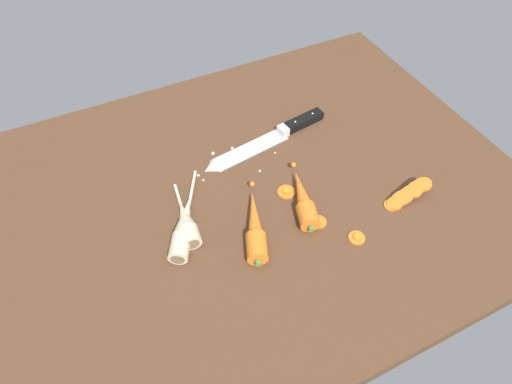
{
  "coord_description": "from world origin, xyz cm",
  "views": [
    {
      "loc": [
        -26.96,
        -57.46,
        75.35
      ],
      "look_at": [
        0.0,
        -2.0,
        1.5
      ],
      "focal_mm": 30.83,
      "sensor_mm": 36.0,
      "label": 1
    }
  ],
  "objects_px": {
    "carrot_slice_stray_mid": "(319,221)",
    "parsnip_mid_left": "(184,227)",
    "carrot_slice_stray_near": "(357,237)",
    "carrot_slice_stray_far": "(286,191)",
    "whole_carrot": "(255,227)",
    "carrot_slice_stack": "(408,194)",
    "whole_carrot_second": "(303,200)",
    "chefs_knife": "(264,141)",
    "parsnip_front": "(186,223)"
  },
  "relations": [
    {
      "from": "whole_carrot_second",
      "to": "carrot_slice_stray_far",
      "type": "distance_m",
      "value": 0.05
    },
    {
      "from": "parsnip_front",
      "to": "carrot_slice_stray_near",
      "type": "xyz_separation_m",
      "value": [
        0.3,
        -0.18,
        -0.02
      ]
    },
    {
      "from": "whole_carrot_second",
      "to": "carrot_slice_stray_far",
      "type": "height_order",
      "value": "whole_carrot_second"
    },
    {
      "from": "whole_carrot_second",
      "to": "carrot_slice_stack",
      "type": "relative_size",
      "value": 1.57
    },
    {
      "from": "chefs_knife",
      "to": "carrot_slice_stray_far",
      "type": "height_order",
      "value": "chefs_knife"
    },
    {
      "from": "carrot_slice_stray_mid",
      "to": "whole_carrot",
      "type": "bearing_deg",
      "value": 165.62
    },
    {
      "from": "parsnip_front",
      "to": "carrot_slice_stray_near",
      "type": "relative_size",
      "value": 4.98
    },
    {
      "from": "whole_carrot_second",
      "to": "carrot_slice_stray_mid",
      "type": "distance_m",
      "value": 0.06
    },
    {
      "from": "whole_carrot_second",
      "to": "whole_carrot",
      "type": "bearing_deg",
      "value": -171.36
    },
    {
      "from": "carrot_slice_stray_far",
      "to": "whole_carrot_second",
      "type": "bearing_deg",
      "value": -74.66
    },
    {
      "from": "parsnip_front",
      "to": "carrot_slice_stray_far",
      "type": "bearing_deg",
      "value": -1.03
    },
    {
      "from": "carrot_slice_stray_near",
      "to": "parsnip_mid_left",
      "type": "bearing_deg",
      "value": 151.69
    },
    {
      "from": "carrot_slice_stack",
      "to": "carrot_slice_stray_far",
      "type": "relative_size",
      "value": 2.94
    },
    {
      "from": "parsnip_front",
      "to": "whole_carrot",
      "type": "bearing_deg",
      "value": -30.85
    },
    {
      "from": "parsnip_mid_left",
      "to": "carrot_slice_stray_mid",
      "type": "height_order",
      "value": "parsnip_mid_left"
    },
    {
      "from": "carrot_slice_stray_mid",
      "to": "parsnip_front",
      "type": "bearing_deg",
      "value": 157.23
    },
    {
      "from": "parsnip_mid_left",
      "to": "parsnip_front",
      "type": "bearing_deg",
      "value": 42.46
    },
    {
      "from": "parsnip_mid_left",
      "to": "carrot_slice_stray_near",
      "type": "relative_size",
      "value": 6.31
    },
    {
      "from": "parsnip_front",
      "to": "carrot_slice_stray_mid",
      "type": "xyz_separation_m",
      "value": [
        0.25,
        -0.11,
        -0.02
      ]
    },
    {
      "from": "carrot_slice_stack",
      "to": "carrot_slice_stray_far",
      "type": "bearing_deg",
      "value": 150.22
    },
    {
      "from": "whole_carrot",
      "to": "chefs_knife",
      "type": "bearing_deg",
      "value": 59.38
    },
    {
      "from": "whole_carrot",
      "to": "carrot_slice_stray_far",
      "type": "height_order",
      "value": "whole_carrot"
    },
    {
      "from": "parsnip_front",
      "to": "parsnip_mid_left",
      "type": "relative_size",
      "value": 0.79
    },
    {
      "from": "whole_carrot",
      "to": "carrot_slice_stray_near",
      "type": "bearing_deg",
      "value": -29.45
    },
    {
      "from": "chefs_knife",
      "to": "parsnip_mid_left",
      "type": "xyz_separation_m",
      "value": [
        -0.27,
        -0.17,
        0.01
      ]
    },
    {
      "from": "carrot_slice_stray_mid",
      "to": "carrot_slice_stray_far",
      "type": "bearing_deg",
      "value": 102.04
    },
    {
      "from": "whole_carrot",
      "to": "parsnip_mid_left",
      "type": "height_order",
      "value": "whole_carrot"
    },
    {
      "from": "carrot_slice_stray_near",
      "to": "carrot_slice_stray_far",
      "type": "bearing_deg",
      "value": 112.63
    },
    {
      "from": "whole_carrot_second",
      "to": "carrot_slice_stray_mid",
      "type": "bearing_deg",
      "value": -81.16
    },
    {
      "from": "whole_carrot_second",
      "to": "carrot_slice_stray_far",
      "type": "relative_size",
      "value": 4.61
    },
    {
      "from": "whole_carrot",
      "to": "carrot_slice_stack",
      "type": "relative_size",
      "value": 1.7
    },
    {
      "from": "chefs_knife",
      "to": "parsnip_mid_left",
      "type": "height_order",
      "value": "parsnip_mid_left"
    },
    {
      "from": "chefs_knife",
      "to": "whole_carrot",
      "type": "height_order",
      "value": "whole_carrot"
    },
    {
      "from": "carrot_slice_stray_far",
      "to": "whole_carrot",
      "type": "bearing_deg",
      "value": -148.15
    },
    {
      "from": "carrot_slice_stack",
      "to": "carrot_slice_stray_near",
      "type": "relative_size",
      "value": 3.36
    },
    {
      "from": "whole_carrot",
      "to": "carrot_slice_stack",
      "type": "height_order",
      "value": "whole_carrot"
    },
    {
      "from": "whole_carrot_second",
      "to": "carrot_slice_stray_mid",
      "type": "xyz_separation_m",
      "value": [
        0.01,
        -0.05,
        -0.02
      ]
    },
    {
      "from": "carrot_slice_stray_mid",
      "to": "parsnip_mid_left",
      "type": "bearing_deg",
      "value": 159.28
    },
    {
      "from": "parsnip_front",
      "to": "carrot_slice_stray_far",
      "type": "distance_m",
      "value": 0.23
    },
    {
      "from": "carrot_slice_stray_far",
      "to": "carrot_slice_stray_mid",
      "type": "bearing_deg",
      "value": -77.96
    },
    {
      "from": "chefs_knife",
      "to": "whole_carrot",
      "type": "relative_size",
      "value": 1.74
    },
    {
      "from": "parsnip_front",
      "to": "carrot_slice_stack",
      "type": "bearing_deg",
      "value": -16.36
    },
    {
      "from": "chefs_knife",
      "to": "whole_carrot_second",
      "type": "xyz_separation_m",
      "value": [
        -0.01,
        -0.21,
        0.01
      ]
    },
    {
      "from": "parsnip_mid_left",
      "to": "carrot_slice_stray_far",
      "type": "xyz_separation_m",
      "value": [
        0.24,
        0.0,
        -0.02
      ]
    },
    {
      "from": "carrot_slice_stray_near",
      "to": "carrot_slice_stray_mid",
      "type": "distance_m",
      "value": 0.08
    },
    {
      "from": "whole_carrot",
      "to": "carrot_slice_stray_mid",
      "type": "height_order",
      "value": "whole_carrot"
    },
    {
      "from": "chefs_knife",
      "to": "carrot_slice_stray_mid",
      "type": "relative_size",
      "value": 10.09
    },
    {
      "from": "chefs_knife",
      "to": "carrot_slice_stray_near",
      "type": "relative_size",
      "value": 9.96
    },
    {
      "from": "parsnip_front",
      "to": "parsnip_mid_left",
      "type": "distance_m",
      "value": 0.01
    },
    {
      "from": "carrot_slice_stray_near",
      "to": "carrot_slice_stray_far",
      "type": "distance_m",
      "value": 0.19
    }
  ]
}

